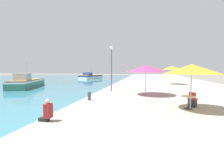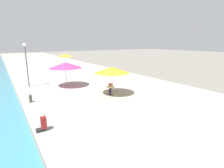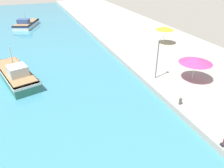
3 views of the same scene
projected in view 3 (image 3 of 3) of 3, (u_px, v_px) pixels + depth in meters
The scene contains 7 objects.
quay_promenade at pixel (135, 32), 41.23m from camera, with size 16.00×90.00×0.59m.
fishing_boat_near at pixel (16, 74), 24.28m from camera, with size 4.94×9.27×3.92m.
fishing_boat_mid at pixel (26, 24), 45.54m from camera, with size 5.70×8.03×3.22m.
cafe_umbrella_white at pixel (196, 60), 22.38m from camera, with size 3.41×3.41×2.60m.
cafe_umbrella_striped at pixel (165, 28), 33.13m from camera, with size 2.77×2.77×2.69m.
mooring_bollard at pixel (180, 101), 19.26m from camera, with size 0.26×0.26×0.65m.
lamppost at pixel (158, 51), 22.44m from camera, with size 0.36×0.36×4.56m.
Camera 3 is at (-10.81, 0.45, 11.48)m, focal length 35.00 mm.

